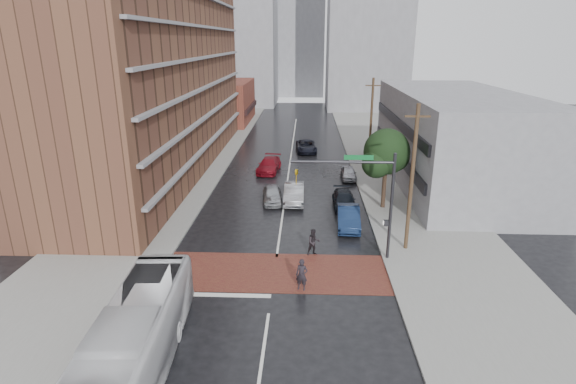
# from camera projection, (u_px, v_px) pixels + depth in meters

# --- Properties ---
(ground) EXTENTS (160.00, 160.00, 0.00)m
(ground) POSITION_uv_depth(u_px,v_px,m) (274.00, 276.00, 27.49)
(ground) COLOR black
(ground) RESTS_ON ground
(crosswalk) EXTENTS (14.00, 5.00, 0.02)m
(crosswalk) POSITION_uv_depth(u_px,v_px,m) (275.00, 272.00, 27.96)
(crosswalk) COLOR brown
(crosswalk) RESTS_ON ground
(sidewalk_west) EXTENTS (9.00, 90.00, 0.15)m
(sidewalk_west) POSITION_uv_depth(u_px,v_px,m) (190.00, 165.00, 51.57)
(sidewalk_west) COLOR gray
(sidewalk_west) RESTS_ON ground
(sidewalk_east) EXTENTS (9.00, 90.00, 0.15)m
(sidewalk_east) POSITION_uv_depth(u_px,v_px,m) (391.00, 167.00, 50.68)
(sidewalk_east) COLOR gray
(sidewalk_east) RESTS_ON ground
(apartment_block) EXTENTS (10.00, 44.00, 28.00)m
(apartment_block) POSITION_uv_depth(u_px,v_px,m) (154.00, 37.00, 46.24)
(apartment_block) COLOR brown
(apartment_block) RESTS_ON ground
(storefront_west) EXTENTS (8.00, 16.00, 7.00)m
(storefront_west) POSITION_uv_depth(u_px,v_px,m) (227.00, 102.00, 77.92)
(storefront_west) COLOR brown
(storefront_west) RESTS_ON ground
(building_east) EXTENTS (11.00, 26.00, 9.00)m
(building_east) POSITION_uv_depth(u_px,v_px,m) (454.00, 138.00, 44.33)
(building_east) COLOR gray
(building_east) RESTS_ON ground
(distant_tower_west) EXTENTS (18.00, 16.00, 32.00)m
(distant_tower_west) POSITION_uv_depth(u_px,v_px,m) (234.00, 29.00, 96.69)
(distant_tower_west) COLOR gray
(distant_tower_west) RESTS_ON ground
(distant_tower_east) EXTENTS (16.00, 14.00, 36.00)m
(distant_tower_east) POSITION_uv_depth(u_px,v_px,m) (369.00, 17.00, 89.28)
(distant_tower_east) COLOR gray
(distant_tower_east) RESTS_ON ground
(distant_tower_center) EXTENTS (12.00, 10.00, 24.00)m
(distant_tower_center) POSITION_uv_depth(u_px,v_px,m) (300.00, 47.00, 113.51)
(distant_tower_center) COLOR gray
(distant_tower_center) RESTS_ON ground
(street_tree) EXTENTS (4.20, 4.10, 6.90)m
(street_tree) POSITION_uv_depth(u_px,v_px,m) (387.00, 155.00, 37.03)
(street_tree) COLOR #332319
(street_tree) RESTS_ON ground
(signal_mast) EXTENTS (6.50, 0.30, 7.20)m
(signal_mast) POSITION_uv_depth(u_px,v_px,m) (369.00, 191.00, 28.11)
(signal_mast) COLOR #2D2D33
(signal_mast) RESTS_ON ground
(utility_pole_near) EXTENTS (1.60, 0.26, 10.00)m
(utility_pole_near) POSITION_uv_depth(u_px,v_px,m) (412.00, 179.00, 29.28)
(utility_pole_near) COLOR #473321
(utility_pole_near) RESTS_ON ground
(utility_pole_far) EXTENTS (1.60, 0.26, 10.00)m
(utility_pole_far) POSITION_uv_depth(u_px,v_px,m) (371.00, 124.00, 48.21)
(utility_pole_far) COLOR #473321
(utility_pole_far) RESTS_ON ground
(transit_bus) EXTENTS (3.37, 11.78, 3.24)m
(transit_bus) POSITION_uv_depth(u_px,v_px,m) (134.00, 343.00, 18.91)
(transit_bus) COLOR silver
(transit_bus) RESTS_ON ground
(pedestrian_a) EXTENTS (0.79, 0.62, 1.91)m
(pedestrian_a) POSITION_uv_depth(u_px,v_px,m) (302.00, 275.00, 25.70)
(pedestrian_a) COLOR black
(pedestrian_a) RESTS_ON ground
(pedestrian_b) EXTENTS (1.06, 0.94, 1.83)m
(pedestrian_b) POSITION_uv_depth(u_px,v_px,m) (314.00, 242.00, 29.94)
(pedestrian_b) COLOR black
(pedestrian_b) RESTS_ON ground
(car_travel_a) EXTENTS (2.13, 4.35, 1.43)m
(car_travel_a) POSITION_uv_depth(u_px,v_px,m) (272.00, 195.00, 39.75)
(car_travel_a) COLOR #9C9FA4
(car_travel_a) RESTS_ON ground
(car_travel_b) EXTENTS (1.76, 5.01, 1.65)m
(car_travel_b) POSITION_uv_depth(u_px,v_px,m) (294.00, 193.00, 39.81)
(car_travel_b) COLOR #B6B8BE
(car_travel_b) RESTS_ON ground
(car_travel_c) EXTENTS (2.68, 5.41, 1.51)m
(car_travel_c) POSITION_uv_depth(u_px,v_px,m) (269.00, 165.00, 48.99)
(car_travel_c) COLOR maroon
(car_travel_c) RESTS_ON ground
(suv_travel) EXTENTS (2.87, 5.53, 1.49)m
(suv_travel) POSITION_uv_depth(u_px,v_px,m) (306.00, 146.00, 57.71)
(suv_travel) COLOR black
(suv_travel) RESTS_ON ground
(car_parked_near) EXTENTS (1.89, 4.86, 1.58)m
(car_parked_near) POSITION_uv_depth(u_px,v_px,m) (348.00, 217.00, 34.47)
(car_parked_near) COLOR #132445
(car_parked_near) RESTS_ON ground
(car_parked_mid) EXTENTS (1.92, 4.57, 1.32)m
(car_parked_mid) POSITION_uv_depth(u_px,v_px,m) (344.00, 200.00, 38.61)
(car_parked_mid) COLOR black
(car_parked_mid) RESTS_ON ground
(car_parked_far) EXTENTS (1.55, 3.79, 1.29)m
(car_parked_far) POSITION_uv_depth(u_px,v_px,m) (348.00, 173.00, 46.49)
(car_parked_far) COLOR #A1A1A8
(car_parked_far) RESTS_ON ground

